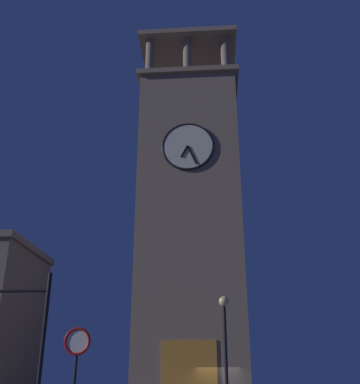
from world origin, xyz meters
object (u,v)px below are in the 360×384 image
object	(u,v)px
no_horn_sign	(76,353)
traffic_signal_near	(15,327)
street_lamp	(225,334)
clocktower	(191,230)

from	to	relation	value
no_horn_sign	traffic_signal_near	bearing A→B (deg)	-46.46
traffic_signal_near	street_lamp	size ratio (longest dim) A/B	1.10
clocktower	traffic_signal_near	bearing A→B (deg)	68.77
street_lamp	no_horn_sign	world-z (taller)	street_lamp
no_horn_sign	clocktower	bearing A→B (deg)	-97.34
street_lamp	no_horn_sign	distance (m)	7.86
traffic_signal_near	street_lamp	distance (m)	8.33
street_lamp	no_horn_sign	bearing A→B (deg)	56.00
clocktower	street_lamp	size ratio (longest dim) A/B	5.69
clocktower	street_lamp	distance (m)	15.17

